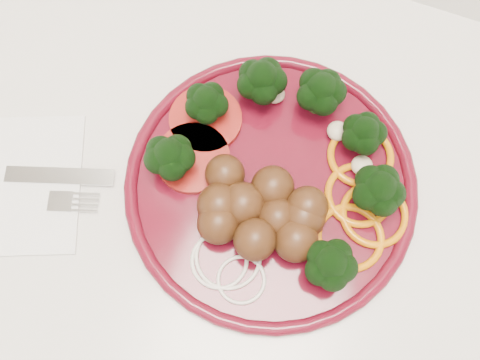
% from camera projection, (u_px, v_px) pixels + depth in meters
% --- Properties ---
extents(counter, '(2.40, 0.60, 0.90)m').
position_uv_depth(counter, '(224.00, 262.00, 0.99)').
color(counter, white).
rests_on(counter, ground).
extents(plate, '(0.30, 0.30, 0.06)m').
position_uv_depth(plate, '(274.00, 180.00, 0.54)').
color(plate, '#4F0917').
rests_on(plate, counter).
extents(napkin, '(0.20, 0.20, 0.00)m').
position_uv_depth(napkin, '(8.00, 184.00, 0.56)').
color(napkin, white).
rests_on(napkin, counter).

